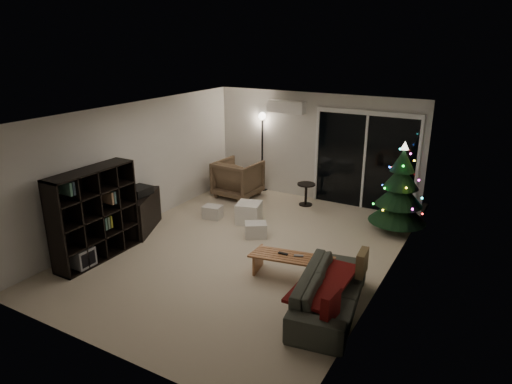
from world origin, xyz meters
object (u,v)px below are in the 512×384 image
(christmas_tree, at_px, (400,187))
(media_cabinet, at_px, (141,213))
(sofa, at_px, (330,292))
(coffee_table, at_px, (291,268))
(armchair, at_px, (238,179))
(bookshelf, at_px, (87,213))

(christmas_tree, bearing_deg, media_cabinet, -150.86)
(sofa, xyz_separation_m, coffee_table, (-0.85, 0.53, -0.08))
(media_cabinet, bearing_deg, coffee_table, -28.73)
(armchair, relative_size, coffee_table, 0.77)
(sofa, bearing_deg, christmas_tree, -11.71)
(media_cabinet, xyz_separation_m, christmas_tree, (4.46, 2.49, 0.54))
(coffee_table, xyz_separation_m, christmas_tree, (1.00, 2.78, 0.71))
(sofa, bearing_deg, armchair, 37.33)
(sofa, bearing_deg, coffee_table, 48.77)
(coffee_table, bearing_deg, media_cabinet, 164.83)
(media_cabinet, distance_m, sofa, 4.38)
(bookshelf, height_order, media_cabinet, bookshelf)
(media_cabinet, bearing_deg, armchair, 53.33)
(bookshelf, bearing_deg, christmas_tree, 62.92)
(sofa, relative_size, coffee_table, 1.54)
(media_cabinet, relative_size, christmas_tree, 0.65)
(bookshelf, height_order, coffee_table, bookshelf)
(sofa, relative_size, christmas_tree, 1.08)
(bookshelf, relative_size, media_cabinet, 1.36)
(media_cabinet, xyz_separation_m, coffee_table, (3.45, -0.30, -0.17))
(christmas_tree, bearing_deg, bookshelf, -139.79)
(coffee_table, bearing_deg, armchair, 123.27)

